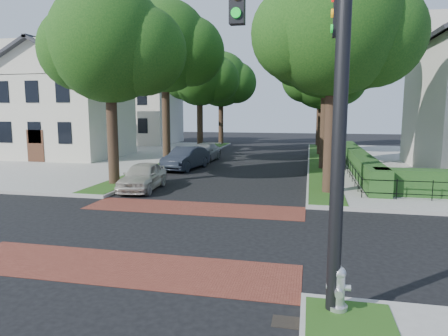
{
  "coord_description": "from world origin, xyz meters",
  "views": [
    {
      "loc": [
        4.58,
        -12.15,
        3.98
      ],
      "look_at": [
        1.12,
        3.94,
        1.6
      ],
      "focal_mm": 32.0,
      "sensor_mm": 36.0,
      "label": 1
    }
  ],
  "objects_px": {
    "parked_car_middle": "(186,158)",
    "parked_car_rear": "(204,152)",
    "traffic_signal": "(329,70)",
    "fire_hydrant": "(338,289)",
    "parked_car_front": "(143,176)"
  },
  "relations": [
    {
      "from": "parked_car_middle",
      "to": "parked_car_front",
      "type": "bearing_deg",
      "value": -81.18
    },
    {
      "from": "parked_car_front",
      "to": "parked_car_middle",
      "type": "bearing_deg",
      "value": 84.98
    },
    {
      "from": "traffic_signal",
      "to": "parked_car_front",
      "type": "xyz_separation_m",
      "value": [
        -8.49,
        10.77,
        -4.01
      ]
    },
    {
      "from": "parked_car_middle",
      "to": "fire_hydrant",
      "type": "distance_m",
      "value": 20.2
    },
    {
      "from": "parked_car_rear",
      "to": "fire_hydrant",
      "type": "distance_m",
      "value": 24.48
    },
    {
      "from": "parked_car_middle",
      "to": "fire_hydrant",
      "type": "height_order",
      "value": "parked_car_middle"
    },
    {
      "from": "parked_car_front",
      "to": "parked_car_rear",
      "type": "bearing_deg",
      "value": 84.98
    },
    {
      "from": "parked_car_middle",
      "to": "parked_car_rear",
      "type": "height_order",
      "value": "parked_car_middle"
    },
    {
      "from": "parked_car_middle",
      "to": "traffic_signal",
      "type": "bearing_deg",
      "value": -55.92
    },
    {
      "from": "parked_car_rear",
      "to": "traffic_signal",
      "type": "bearing_deg",
      "value": -67.02
    },
    {
      "from": "parked_car_middle",
      "to": "parked_car_rear",
      "type": "distance_m",
      "value": 4.66
    },
    {
      "from": "parked_car_front",
      "to": "parked_car_rear",
      "type": "relative_size",
      "value": 0.87
    },
    {
      "from": "parked_car_rear",
      "to": "parked_car_front",
      "type": "bearing_deg",
      "value": -87.57
    },
    {
      "from": "traffic_signal",
      "to": "parked_car_rear",
      "type": "xyz_separation_m",
      "value": [
        -8.49,
        22.64,
        -4.02
      ]
    },
    {
      "from": "traffic_signal",
      "to": "fire_hydrant",
      "type": "xyz_separation_m",
      "value": [
        0.31,
        -0.19,
        -4.12
      ]
    }
  ]
}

